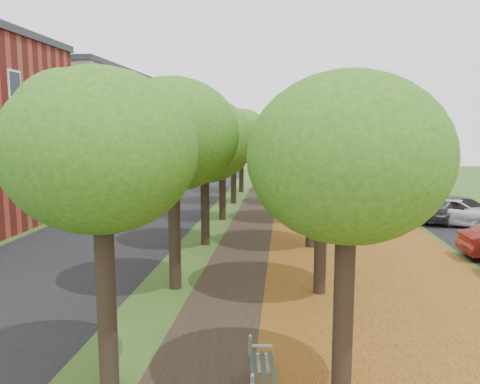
# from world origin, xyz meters

# --- Properties ---
(street_asphalt) EXTENTS (8.00, 70.00, 0.01)m
(street_asphalt) POSITION_xyz_m (-7.50, 15.00, 0.00)
(street_asphalt) COLOR black
(street_asphalt) RESTS_ON ground
(footpath) EXTENTS (3.20, 70.00, 0.01)m
(footpath) POSITION_xyz_m (0.00, 15.00, 0.00)
(footpath) COLOR black
(footpath) RESTS_ON ground
(leaf_verge) EXTENTS (7.50, 70.00, 0.01)m
(leaf_verge) POSITION_xyz_m (5.00, 15.00, 0.01)
(leaf_verge) COLOR #A2681D
(leaf_verge) RESTS_ON ground
(tree_row_west) EXTENTS (4.18, 34.18, 6.62)m
(tree_row_west) POSITION_xyz_m (-2.20, 15.00, 4.82)
(tree_row_west) COLOR black
(tree_row_west) RESTS_ON ground
(tree_row_east) EXTENTS (4.18, 34.18, 6.62)m
(tree_row_east) POSITION_xyz_m (2.60, 15.00, 4.82)
(tree_row_east) COLOR black
(tree_row_east) RESTS_ON ground
(building_cream) EXTENTS (10.30, 20.30, 10.40)m
(building_cream) POSITION_xyz_m (-17.00, 33.00, 5.21)
(building_cream) COLOR beige
(building_cream) RESTS_ON ground
(bench) EXTENTS (0.69, 1.84, 0.85)m
(bench) POSITION_xyz_m (1.00, -0.06, 0.44)
(bench) COLOR #28322B
(bench) RESTS_ON ground
(car_grey) EXTENTS (5.66, 4.08, 1.52)m
(car_grey) POSITION_xyz_m (11.39, 18.33, 0.76)
(car_grey) COLOR #333438
(car_grey) RESTS_ON ground
(car_white) EXTENTS (5.86, 4.21, 1.48)m
(car_white) POSITION_xyz_m (11.00, 17.68, 0.74)
(car_white) COLOR white
(car_white) RESTS_ON ground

